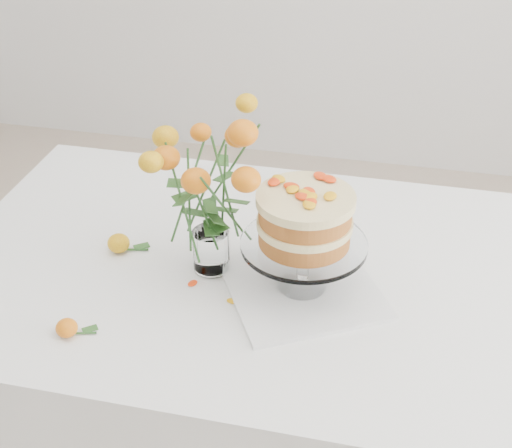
{
  "coord_description": "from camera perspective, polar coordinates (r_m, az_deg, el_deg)",
  "views": [
    {
      "loc": [
        0.29,
        -1.27,
        1.71
      ],
      "look_at": [
        0.01,
        -0.05,
        0.9
      ],
      "focal_mm": 50.0,
      "sensor_mm": 36.0,
      "label": 1
    }
  ],
  "objects": [
    {
      "name": "stray_petal_b",
      "position": [
        1.51,
        -1.89,
        -6.2
      ],
      "size": [
        0.03,
        0.02,
        0.0
      ],
      "primitive_type": "ellipsoid",
      "color": "#F2A70F",
      "rests_on": "table"
    },
    {
      "name": "rose_vase",
      "position": [
        1.47,
        -3.86,
        3.81
      ],
      "size": [
        0.3,
        0.3,
        0.41
      ],
      "rotation": [
        0.0,
        0.0,
        -0.13
      ],
      "color": "white",
      "rests_on": "table"
    },
    {
      "name": "stray_petal_a",
      "position": [
        1.56,
        -5.09,
        -4.76
      ],
      "size": [
        0.03,
        0.02,
        0.0
      ],
      "primitive_type": "ellipsoid",
      "color": "#F2A70F",
      "rests_on": "table"
    },
    {
      "name": "cake_stand",
      "position": [
        1.45,
        3.92,
        0.01
      ],
      "size": [
        0.26,
        0.26,
        0.24
      ],
      "rotation": [
        0.0,
        0.0,
        -0.3
      ],
      "color": "white",
      "rests_on": "napkin"
    },
    {
      "name": "napkin",
      "position": [
        1.54,
        3.69,
        -5.09
      ],
      "size": [
        0.42,
        0.42,
        0.01
      ],
      "primitive_type": "cube",
      "rotation": [
        0.0,
        0.0,
        0.51
      ],
      "color": "white",
      "rests_on": "table"
    },
    {
      "name": "table",
      "position": [
        1.66,
        0.03,
        -5.56
      ],
      "size": [
        1.43,
        0.93,
        0.76
      ],
      "color": "tan",
      "rests_on": "ground"
    },
    {
      "name": "loose_rose_far",
      "position": [
        1.47,
        -14.89,
        -8.04
      ],
      "size": [
        0.08,
        0.04,
        0.04
      ],
      "rotation": [
        0.0,
        0.0,
        0.26
      ],
      "color": "#DF5D0A",
      "rests_on": "table"
    },
    {
      "name": "loose_rose_near",
      "position": [
        1.68,
        -10.92,
        -1.52
      ],
      "size": [
        0.09,
        0.05,
        0.04
      ],
      "rotation": [
        0.0,
        0.0,
        0.22
      ],
      "color": "yellow",
      "rests_on": "table"
    }
  ]
}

